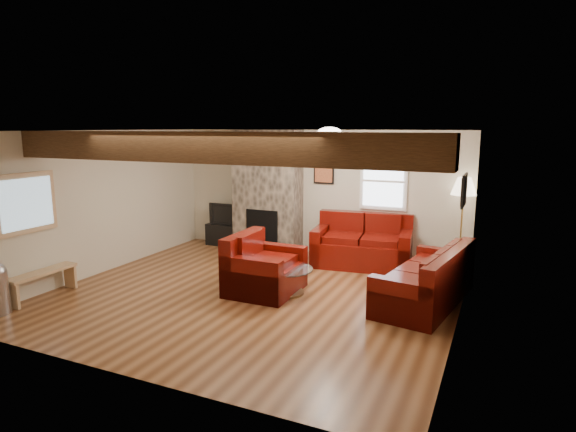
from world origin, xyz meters
name	(u,v)px	position (x,y,z in m)	size (l,w,h in m)	color
room	(252,215)	(0.00, 0.00, 1.25)	(8.00, 8.00, 8.00)	#5C3218
oak_beam	(202,147)	(0.00, -1.25, 2.31)	(6.00, 0.36, 0.38)	#311D0E
chimney_breast	(267,193)	(-1.00, 2.49, 1.22)	(1.40, 0.67, 2.50)	#3A342D
back_window	(383,181)	(1.35, 2.71, 1.55)	(0.90, 0.08, 1.10)	white
hatch_window	(26,203)	(-2.96, -1.50, 1.45)	(0.08, 1.00, 0.90)	tan
ceiling_dome	(329,134)	(0.90, 0.90, 2.44)	(0.40, 0.40, 0.18)	silver
artwork_back	(324,171)	(0.15, 2.71, 1.70)	(0.42, 0.06, 0.52)	black
artwork_right	(463,190)	(2.96, 0.30, 1.75)	(0.06, 0.55, 0.42)	black
sofa_three	(425,275)	(2.48, 0.73, 0.41)	(2.14, 0.90, 0.83)	#4C0705
loveseat	(362,241)	(1.11, 2.23, 0.47)	(1.78, 1.02, 0.95)	#4C0705
armchair_red	(265,264)	(0.13, 0.17, 0.46)	(1.13, 0.99, 0.91)	#4C0705
coffee_table	(286,281)	(0.46, 0.24, 0.20)	(0.83, 0.83, 0.43)	#452D16
tv_cabinet	(228,235)	(-1.99, 2.53, 0.23)	(0.94, 0.38, 0.47)	black
television	(228,214)	(-1.99, 2.53, 0.70)	(0.81, 0.11, 0.46)	black
floor_lamp	(464,191)	(2.80, 2.55, 1.45)	(0.44, 0.44, 1.70)	tan
pine_bench	(43,284)	(-2.83, -1.44, 0.21)	(0.26, 1.09, 0.41)	tan
coal_bucket	(269,251)	(-0.71, 1.97, 0.14)	(0.30, 0.30, 0.28)	slate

